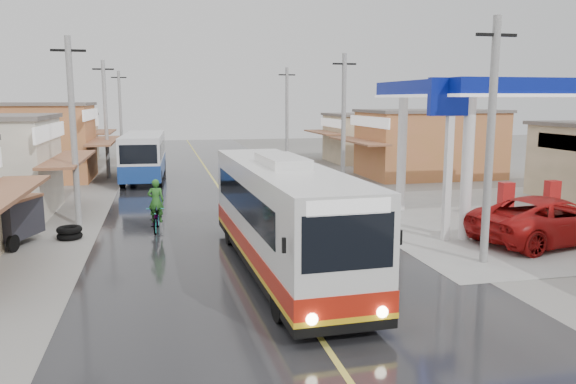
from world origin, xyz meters
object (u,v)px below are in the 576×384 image
Objects in this scene: coach_bus at (282,216)px; cyclist at (156,214)px; second_bus at (144,156)px; jeepney at (550,220)px; tricycle_near at (11,218)px; tyre_stack at (70,233)px.

cyclist is at bearing 119.48° from coach_bus.
second_bus is 1.48× the size of jeepney.
jeepney is at bearing 8.28° from tricycle_near.
cyclist is 2.27× the size of tyre_stack.
jeepney is 2.34× the size of tricycle_near.
coach_bus is 9.42m from tyre_stack.
coach_bus reaches higher than tricycle_near.
coach_bus is at bearing 85.19° from jeepney.
coach_bus is 7.56m from cyclist.
coach_bus is 5.34× the size of cyclist.
coach_bus is 1.85× the size of jeepney.
second_bus is at bearing 100.25° from coach_bus.
coach_bus is 1.25× the size of second_bus.
coach_bus reaches higher than tyre_stack.
tyre_stack is at bearing 64.40° from jeepney.
second_bus reaches higher than jeepney.
coach_bus is 10.80m from jeepney.
tyre_stack is (-17.95, 4.64, -0.64)m from jeepney.
jeepney is (10.70, 1.18, -0.88)m from coach_bus.
jeepney is at bearing -14.48° from tyre_stack.
coach_bus is 12.11× the size of tyre_stack.
cyclist is 3.42m from tyre_stack.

